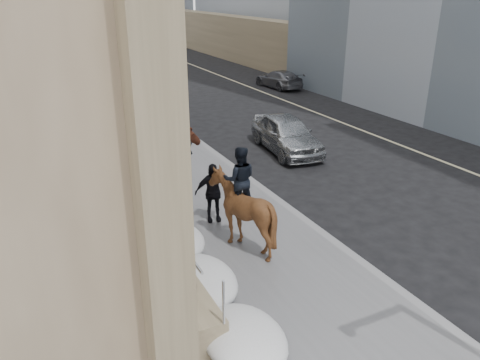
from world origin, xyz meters
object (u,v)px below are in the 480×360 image
at_px(mounted_horse_left, 182,169).
at_px(car_grey, 279,79).
at_px(mounted_horse_right, 241,207).
at_px(pedestrian, 213,193).
at_px(car_silver, 286,134).

xyz_separation_m(mounted_horse_left, car_grey, (12.45, 15.29, -0.69)).
xyz_separation_m(mounted_horse_right, car_grey, (11.94, 18.38, -0.64)).
distance_m(mounted_horse_left, pedestrian, 1.51).
distance_m(mounted_horse_right, pedestrian, 1.68).
relative_size(mounted_horse_right, car_grey, 0.65).
relative_size(car_silver, car_grey, 1.09).
height_order(mounted_horse_right, car_grey, mounted_horse_right).
relative_size(mounted_horse_left, mounted_horse_right, 1.09).
bearing_deg(mounted_horse_left, car_silver, -128.95).
xyz_separation_m(mounted_horse_left, pedestrian, (0.42, -1.42, -0.29)).
relative_size(mounted_horse_right, pedestrian, 1.52).
bearing_deg(car_silver, pedestrian, -131.20).
relative_size(pedestrian, car_silver, 0.39).
distance_m(mounted_horse_left, car_grey, 19.73).
bearing_deg(mounted_horse_right, car_grey, -101.08).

